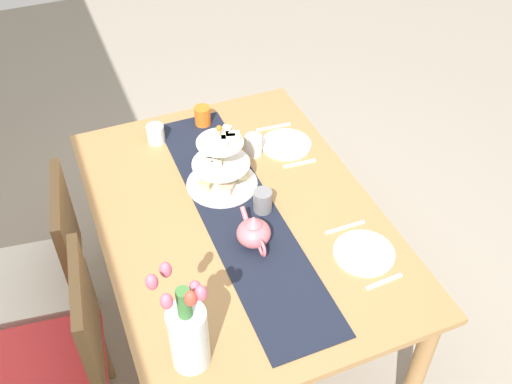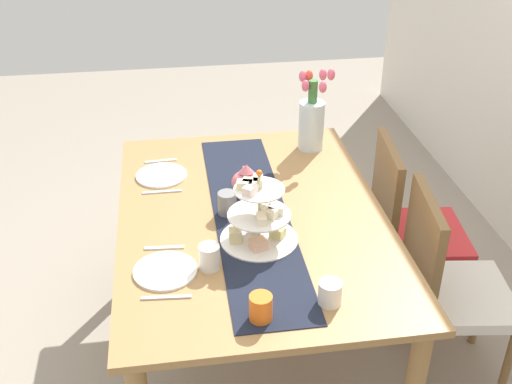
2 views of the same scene
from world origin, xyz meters
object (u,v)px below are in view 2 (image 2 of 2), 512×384
Objects in this scene: tiered_cake_stand at (259,218)px; knife_left at (162,192)px; dinner_plate_left at (161,175)px; dinner_plate_right at (165,271)px; tulip_vase at (312,119)px; dining_table at (252,235)px; mug_white_text at (209,257)px; chair_left at (407,223)px; teapot at (246,181)px; mug_orange at (261,308)px; mug_grey at (227,203)px; fork_right at (164,248)px; cream_jug at (330,293)px; chair_right at (445,283)px; knife_right at (166,297)px; fork_left at (161,161)px.

knife_left is (-0.42, -0.36, -0.10)m from tiered_cake_stand.
tiered_cake_stand reaches higher than dinner_plate_left.
tulip_vase is at bearing 140.54° from dinner_plate_right.
mug_white_text is at bearing -31.64° from dining_table.
dining_table is 1.69× the size of chair_left.
teapot is at bearing -87.31° from chair_left.
mug_white_text is at bearing -32.77° from tulip_vase.
chair_left is at bearing 135.08° from mug_orange.
tulip_vase reaches higher than mug_grey.
fork_right is 0.53m from mug_orange.
dinner_plate_right is at bearing -134.63° from mug_orange.
fork_right is at bearing -126.22° from cream_jug.
chair_right reaches higher than knife_left.
mug_white_text is at bearing -123.48° from cream_jug.
dining_table is at bearing 142.61° from knife_right.
cream_jug is 0.67m from fork_right.
teapot reaches higher than mug_white_text.
dinner_plate_right is at bearing 0.00° from fork_left.
dinner_plate_left is 2.42× the size of mug_grey.
mug_grey is at bearing -154.84° from tiered_cake_stand.
chair_left reaches higher than dining_table.
cream_jug is 0.98m from knife_left.
chair_left is at bearing 105.34° from dining_table.
dinner_plate_left is at bearing -98.48° from chair_left.
tulip_vase is (-0.35, -0.40, 0.41)m from chair_left.
tulip_vase is 1.05m from fork_right.
teapot is at bearing 80.56° from knife_left.
dinner_plate_left and dinner_plate_right have the same top height.
mug_grey is at bearing 36.18° from dinner_plate_left.
teapot is at bearing 175.56° from mug_orange.
knife_left is at bearing 0.00° from dinner_plate_left.
tiered_cake_stand is 0.36m from teapot.
chair_right is at bearing 61.71° from teapot.
fork_right is at bearing -63.14° from dining_table.
mug_white_text is (0.50, -0.20, -0.01)m from teapot.
mug_orange reaches higher than cream_jug.
teapot is at bearing 179.66° from tiered_cake_stand.
dining_table is at bearing 0.00° from teapot.
chair_right is 6.07× the size of fork_left.
mug_orange is at bearing 45.37° from dinner_plate_right.
mug_orange is (0.80, -0.06, -0.01)m from teapot.
tulip_vase reaches higher than knife_left.
chair_left is at bearing -179.99° from chair_right.
tulip_vase reaches higher than mug_orange.
tulip_vase reaches higher than mug_white_text.
dinner_plate_right is 2.42× the size of mug_orange.
tiered_cake_stand is at bearing 111.62° from dinner_plate_right.
mug_orange is at bearing 19.22° from knife_left.
fork_right is at bearing 0.00° from fork_left.
fork_right is 0.29m from knife_right.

